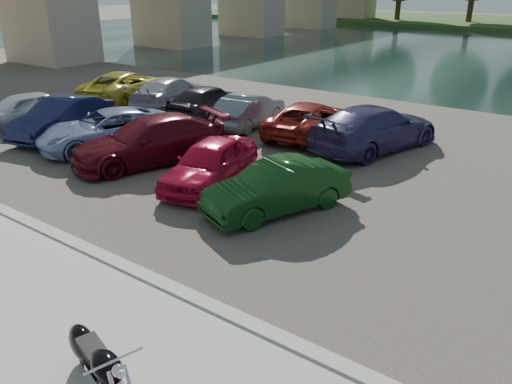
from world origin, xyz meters
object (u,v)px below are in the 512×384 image
motorcycle (98,365)px  car_2 (108,129)px  car_1 (62,118)px  car_0 (22,110)px

motorcycle → car_2: 11.59m
motorcycle → car_1: 13.61m
car_0 → car_2: 4.97m
car_2 → car_0: bearing=-156.1°
car_0 → motorcycle: bearing=-18.7°
motorcycle → car_0: car_0 is taller
motorcycle → car_0: (-13.89, 7.21, 0.15)m
motorcycle → car_0: 15.65m
car_0 → car_1: car_1 is taller
car_0 → car_1: bearing=11.8°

